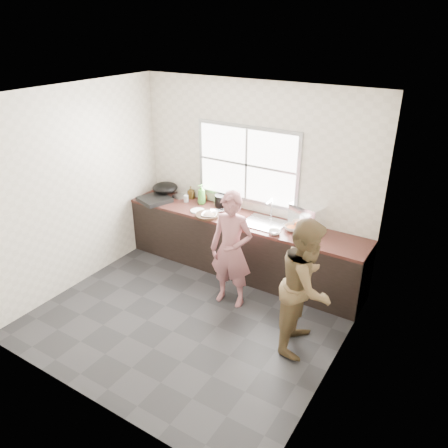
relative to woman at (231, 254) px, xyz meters
The scene contains 30 objects.
floor 0.95m from the woman, 115.99° to the right, with size 3.60×3.20×0.01m, color #262628.
ceiling 2.08m from the woman, 115.99° to the right, with size 3.60×3.20×0.01m, color silver.
wall_back 1.26m from the woman, 104.39° to the left, with size 3.60×0.01×2.70m, color beige.
wall_left 2.24m from the woman, 165.06° to the right, with size 0.01×3.20×2.70m, color beige.
wall_right 1.75m from the woman, 19.83° to the right, with size 0.01×3.20×2.70m, color beige.
wall_front 2.26m from the woman, 97.12° to the right, with size 3.60×0.01×2.70m, color silver.
cabinet 0.84m from the woman, 110.12° to the left, with size 3.60×0.62×0.82m, color black.
countertop 0.79m from the woman, 110.12° to the left, with size 3.60×0.64×0.04m, color #3C1E18.
sink 0.76m from the woman, 83.79° to the left, with size 0.55×0.45×0.02m, color silver.
faucet 0.98m from the woman, 85.11° to the left, with size 0.02×0.02×0.30m, color silver.
window_frame 1.38m from the woman, 109.64° to the left, with size 1.60×0.05×1.10m, color #9EA0A5.
window_glazing 1.36m from the woman, 110.08° to the left, with size 1.50×0.01×1.00m, color white.
woman is the anchor object (origin of this frame).
person_side 1.15m from the woman, 13.84° to the right, with size 0.76×0.59×1.56m, color brown.
cutting_board 0.91m from the woman, 143.32° to the left, with size 0.35×0.35×0.03m, color black.
cleaver 0.98m from the woman, 132.76° to the left, with size 0.21×0.10×0.01m, color silver.
bowl_mince 0.88m from the woman, 142.28° to the left, with size 0.22×0.22×0.06m, color white.
bowl_crabs 0.91m from the woman, 57.14° to the left, with size 0.17×0.17×0.05m, color white.
bowl_held 0.65m from the woman, 57.36° to the left, with size 0.20×0.20×0.06m, color white.
black_pot 1.23m from the woman, 127.14° to the left, with size 0.24×0.24×0.18m, color black.
plate_food 1.12m from the woman, 147.22° to the left, with size 0.21×0.21×0.02m, color silver.
bottle_green 1.40m from the woman, 140.33° to the left, with size 0.12×0.12×0.31m, color green.
bottle_brown_tall 1.65m from the woman, 143.72° to the left, with size 0.08×0.08×0.18m, color #443111.
bottle_brown_short 1.48m from the woman, 138.52° to the left, with size 0.13×0.13×0.17m, color #422210.
glass_jar 1.54m from the woman, 148.04° to the left, with size 0.07×0.07×0.10m, color silver.
burner 1.81m from the woman, 161.84° to the left, with size 0.42×0.42×0.06m, color black.
wok 1.94m from the woman, 153.98° to the left, with size 0.40×0.40×0.15m, color black.
dish_rack 1.18m from the woman, 58.16° to the left, with size 0.42×0.29×0.31m, color white.
pot_lid_left 1.80m from the woman, 162.94° to the left, with size 0.24×0.24×0.01m, color #B2B5B9.
pot_lid_right 1.77m from the woman, 148.21° to the left, with size 0.27×0.27×0.01m, color silver.
Camera 1 is at (2.74, -3.58, 3.41)m, focal length 35.00 mm.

